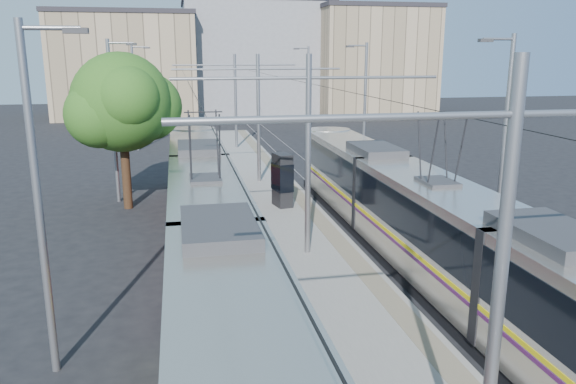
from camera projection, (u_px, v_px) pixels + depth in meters
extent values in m
plane|color=black|center=(387.00, 382.00, 12.80)|extent=(160.00, 160.00, 0.00)
cube|color=gray|center=(268.00, 196.00, 28.96)|extent=(4.00, 50.00, 0.30)
cube|color=gray|center=(240.00, 195.00, 28.65)|extent=(0.70, 50.00, 0.01)
cube|color=gray|center=(295.00, 192.00, 29.19)|extent=(0.70, 50.00, 0.01)
cube|color=gray|center=(183.00, 203.00, 28.17)|extent=(0.07, 70.00, 0.03)
cube|color=gray|center=(212.00, 201.00, 28.45)|extent=(0.07, 70.00, 0.03)
cube|color=gray|center=(322.00, 196.00, 29.53)|extent=(0.07, 70.00, 0.03)
cube|color=gray|center=(348.00, 195.00, 29.80)|extent=(0.07, 70.00, 0.03)
cube|color=black|center=(209.00, 269.00, 18.96)|extent=(2.30, 28.01, 0.40)
cube|color=#A9A69B|center=(207.00, 223.00, 18.57)|extent=(2.40, 26.41, 2.90)
cube|color=black|center=(207.00, 208.00, 18.45)|extent=(2.43, 26.41, 1.30)
cube|color=#D8A00B|center=(208.00, 234.00, 18.66)|extent=(2.43, 26.41, 0.12)
cube|color=#B70A12|center=(208.00, 248.00, 18.78)|extent=(2.42, 26.41, 1.10)
cube|color=#2D2D30|center=(205.00, 176.00, 18.18)|extent=(1.68, 3.00, 0.30)
cube|color=black|center=(431.00, 274.00, 18.53)|extent=(2.30, 28.09, 0.40)
cube|color=beige|center=(435.00, 227.00, 18.14)|extent=(2.40, 26.49, 2.90)
cube|color=black|center=(435.00, 212.00, 18.02)|extent=(2.43, 26.49, 1.30)
cube|color=#D9C30B|center=(434.00, 238.00, 18.23)|extent=(2.43, 26.49, 0.12)
cube|color=#451448|center=(433.00, 243.00, 18.27)|extent=(2.43, 26.49, 0.10)
cube|color=#2D2D30|center=(438.00, 178.00, 17.75)|extent=(1.68, 3.00, 0.30)
cylinder|color=gray|center=(498.00, 302.00, 8.08)|extent=(0.20, 0.20, 7.00)
cylinder|color=gray|center=(516.00, 114.00, 7.44)|extent=(9.20, 0.10, 0.10)
cylinder|color=gray|center=(308.00, 157.00, 19.51)|extent=(0.20, 0.20, 7.00)
cylinder|color=gray|center=(309.00, 78.00, 18.87)|extent=(9.20, 0.10, 0.10)
cylinder|color=gray|center=(258.00, 119.00, 30.94)|extent=(0.20, 0.20, 7.00)
cylinder|color=gray|center=(258.00, 69.00, 30.30)|extent=(9.20, 0.10, 0.10)
cylinder|color=gray|center=(236.00, 102.00, 42.37)|extent=(0.20, 0.20, 7.00)
cylinder|color=gray|center=(235.00, 65.00, 41.73)|extent=(9.20, 0.10, 0.10)
cylinder|color=black|center=(193.00, 91.00, 26.99)|extent=(0.02, 70.00, 0.02)
cylinder|color=black|center=(337.00, 89.00, 28.35)|extent=(0.02, 70.00, 0.02)
cylinder|color=gray|center=(39.00, 207.00, 12.33)|extent=(0.18, 0.18, 8.00)
cube|color=#2D2D30|center=(76.00, 31.00, 11.65)|extent=(0.50, 0.22, 0.12)
cylinder|color=gray|center=(113.00, 123.00, 27.58)|extent=(0.18, 0.18, 8.00)
cube|color=#2D2D30|center=(131.00, 44.00, 26.89)|extent=(0.50, 0.22, 0.12)
cylinder|color=gray|center=(135.00, 98.00, 42.82)|extent=(0.18, 0.18, 8.00)
cube|color=#2D2D30|center=(147.00, 48.00, 42.13)|extent=(0.50, 0.22, 0.12)
cylinder|color=gray|center=(504.00, 145.00, 20.88)|extent=(0.18, 0.18, 8.00)
cube|color=#2D2D30|center=(486.00, 40.00, 19.78)|extent=(0.50, 0.22, 0.12)
cylinder|color=gray|center=(365.00, 107.00, 36.12)|extent=(0.18, 0.18, 8.00)
cube|color=#2D2D30|center=(350.00, 46.00, 35.02)|extent=(0.50, 0.22, 0.12)
cylinder|color=gray|center=(308.00, 91.00, 51.36)|extent=(0.18, 0.18, 8.00)
cube|color=#2D2D30|center=(297.00, 49.00, 50.26)|extent=(0.50, 0.22, 0.12)
cube|color=black|center=(282.00, 180.00, 26.24)|extent=(0.87, 1.20, 2.50)
cube|color=black|center=(282.00, 177.00, 26.20)|extent=(0.92, 1.25, 1.30)
cylinder|color=#382314|center=(126.00, 177.00, 26.92)|extent=(0.42, 0.42, 3.08)
sphere|color=#1D4B15|center=(121.00, 102.00, 26.07)|extent=(4.62, 4.62, 4.62)
sphere|color=#1D4B15|center=(148.00, 107.00, 27.09)|extent=(3.27, 3.27, 3.27)
cube|color=tan|center=(127.00, 67.00, 66.68)|extent=(16.00, 12.00, 11.61)
cube|color=#262328|center=(123.00, 14.00, 65.24)|extent=(16.32, 12.24, 0.50)
cube|color=gray|center=(255.00, 58.00, 73.28)|extent=(18.00, 14.00, 13.51)
cube|color=#262328|center=(254.00, 2.00, 71.61)|extent=(18.36, 14.28, 0.50)
cube|color=tan|center=(372.00, 62.00, 70.31)|extent=(14.00, 10.00, 12.62)
cube|color=#262328|center=(374.00, 7.00, 68.75)|extent=(14.28, 10.20, 0.50)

